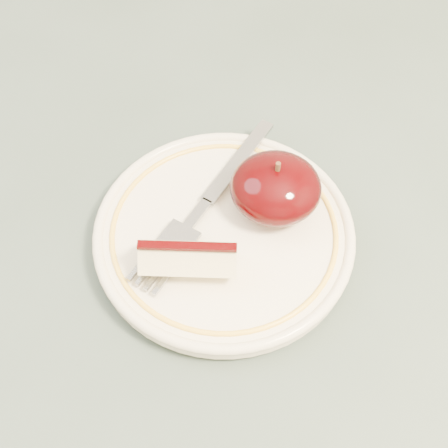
# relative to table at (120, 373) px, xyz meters

# --- Properties ---
(table) EXTENTS (0.90, 0.90, 0.75)m
(table) POSITION_rel_table_xyz_m (0.00, 0.00, 0.00)
(table) COLOR brown
(table) RESTS_ON ground
(plate) EXTENTS (0.21, 0.21, 0.02)m
(plate) POSITION_rel_table_xyz_m (0.09, 0.08, 0.10)
(plate) COLOR beige
(plate) RESTS_ON table
(apple_half) EXTENTS (0.07, 0.07, 0.05)m
(apple_half) POSITION_rel_table_xyz_m (0.13, 0.11, 0.13)
(apple_half) COLOR black
(apple_half) RESTS_ON plate
(apple_wedge) EXTENTS (0.07, 0.03, 0.04)m
(apple_wedge) POSITION_rel_table_xyz_m (0.06, 0.05, 0.12)
(apple_wedge) COLOR beige
(apple_wedge) RESTS_ON plate
(fork) EXTENTS (0.11, 0.18, 0.00)m
(fork) POSITION_rel_table_xyz_m (0.07, 0.11, 0.11)
(fork) COLOR gray
(fork) RESTS_ON plate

